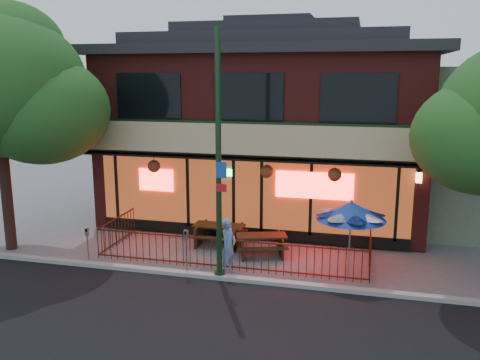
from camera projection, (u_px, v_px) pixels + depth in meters
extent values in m
plane|color=gray|center=(223.00, 272.00, 15.04)|extent=(80.00, 80.00, 0.00)
cube|color=#999993|center=(219.00, 277.00, 14.56)|extent=(80.00, 0.25, 0.12)
cube|color=maroon|center=(270.00, 135.00, 21.21)|extent=(12.00, 8.00, 6.50)
cube|color=#59230F|center=(248.00, 194.00, 17.73)|extent=(11.00, 0.06, 2.60)
cube|color=#FF0C0C|center=(314.00, 185.00, 17.01)|extent=(2.60, 0.04, 0.90)
cube|color=#FF0C0C|center=(156.00, 180.00, 18.38)|extent=(1.30, 0.04, 0.80)
cube|color=tan|center=(245.00, 142.00, 16.88)|extent=(12.20, 1.33, 1.26)
cube|color=black|center=(149.00, 96.00, 17.89)|extent=(2.40, 0.06, 1.60)
cube|color=black|center=(248.00, 97.00, 17.04)|extent=(2.40, 0.06, 1.60)
cube|color=black|center=(358.00, 98.00, 16.18)|extent=(2.40, 0.06, 1.60)
cube|color=black|center=(248.00, 233.00, 17.98)|extent=(11.00, 0.12, 0.40)
cube|color=#FFC672|center=(419.00, 178.00, 16.06)|extent=(0.18, 0.18, 0.32)
cube|color=#481C0F|center=(225.00, 240.00, 15.04)|extent=(8.40, 0.04, 0.04)
cube|color=#481C0F|center=(225.00, 266.00, 15.21)|extent=(8.40, 0.04, 0.04)
cube|color=#481C0F|center=(117.00, 218.00, 17.27)|extent=(0.04, 2.60, 0.04)
cube|color=#481C0F|center=(371.00, 237.00, 15.28)|extent=(0.04, 2.60, 0.04)
cylinder|color=#481C0F|center=(225.00, 254.00, 15.13)|extent=(0.02, 0.02, 1.00)
cylinder|color=#17341A|center=(219.00, 158.00, 13.95)|extent=(0.16, 0.16, 7.00)
cylinder|color=#17341A|center=(220.00, 274.00, 14.64)|extent=(0.32, 0.32, 0.20)
cube|color=#194CB2|center=(221.00, 170.00, 13.84)|extent=(0.30, 0.02, 0.45)
cube|color=red|center=(221.00, 188.00, 13.94)|extent=(0.30, 0.02, 0.22)
cylinder|color=black|center=(5.00, 174.00, 16.58)|extent=(0.36, 0.36, 5.12)
ellipsoid|color=#22551C|center=(7.00, 48.00, 16.09)|extent=(3.64, 3.64, 2.98)
cube|color=#3C2716|center=(201.00, 234.00, 17.52)|extent=(0.08, 1.24, 0.71)
cube|color=#3C2716|center=(238.00, 237.00, 17.18)|extent=(0.08, 1.24, 0.71)
cube|color=#3C2716|center=(219.00, 226.00, 17.28)|extent=(1.73, 0.75, 0.06)
cube|color=#3C2716|center=(214.00, 238.00, 16.84)|extent=(1.72, 0.30, 0.05)
cube|color=#3C2716|center=(224.00, 229.00, 17.83)|extent=(1.72, 0.30, 0.05)
cube|color=#362513|center=(242.00, 246.00, 16.36)|extent=(0.40, 1.13, 0.67)
cube|color=#362513|center=(281.00, 245.00, 16.43)|extent=(0.40, 1.13, 0.67)
cube|color=#362513|center=(261.00, 236.00, 16.32)|extent=(1.75, 1.13, 0.05)
cube|color=#362513|center=(263.00, 249.00, 15.90)|extent=(1.62, 0.72, 0.05)
cube|color=#362513|center=(260.00, 239.00, 16.86)|extent=(1.62, 0.72, 0.05)
cylinder|color=gray|center=(350.00, 241.00, 14.64)|extent=(0.05, 0.05, 2.09)
cone|color=navy|center=(351.00, 211.00, 14.46)|extent=(2.00, 1.99, 0.52)
sphere|color=gray|center=(351.00, 201.00, 14.40)|extent=(0.09, 0.09, 0.09)
imported|color=#5E8EBC|center=(228.00, 246.00, 14.80)|extent=(0.55, 0.69, 1.67)
cylinder|color=gray|center=(186.00, 257.00, 14.79)|extent=(0.05, 0.05, 1.10)
cube|color=gray|center=(186.00, 235.00, 14.65)|extent=(0.15, 0.13, 0.28)
cube|color=black|center=(185.00, 233.00, 14.59)|extent=(0.08, 0.03, 0.10)
cylinder|color=gray|center=(88.00, 250.00, 15.56)|extent=(0.04, 0.04, 0.96)
cube|color=gray|center=(87.00, 232.00, 15.44)|extent=(0.12, 0.11, 0.24)
cube|color=black|center=(86.00, 231.00, 15.39)|extent=(0.07, 0.02, 0.09)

